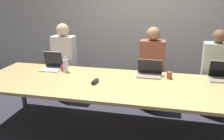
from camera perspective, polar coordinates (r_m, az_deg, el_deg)
ground_plane at (r=3.69m, az=4.26°, el=-14.00°), size 24.00×24.00×0.00m
curtain_wall at (r=5.06m, az=8.04°, el=11.24°), size 12.00×0.06×2.80m
conference_table at (r=3.39m, az=4.52°, el=-4.01°), size 4.30×1.28×0.73m
laptop_far_center at (r=3.72m, az=8.55°, el=-0.29°), size 0.36×0.24×0.24m
person_far_center at (r=4.19m, az=9.03°, el=-0.08°), size 0.40×0.24×1.40m
cup_far_center at (r=3.65m, az=12.97°, el=-1.19°), size 0.08×0.08×0.10m
laptop_far_left at (r=4.12m, az=-13.49°, el=1.28°), size 0.31×0.28×0.28m
person_far_left at (r=4.61m, az=-10.79°, el=1.52°), size 0.40×0.24×1.41m
cup_far_left at (r=3.98m, az=-10.87°, el=0.42°), size 0.09×0.09×0.10m
bottle_far_left at (r=3.90m, az=-10.54°, el=1.01°), size 0.08×0.08×0.25m
laptop_far_right at (r=3.84m, az=23.91°, el=-0.94°), size 0.36×0.27×0.27m
person_far_right at (r=4.25m, az=22.35°, el=-1.09°), size 0.40×0.24×1.39m
stapler at (r=3.39m, az=-3.88°, el=-2.69°), size 0.06×0.15×0.05m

